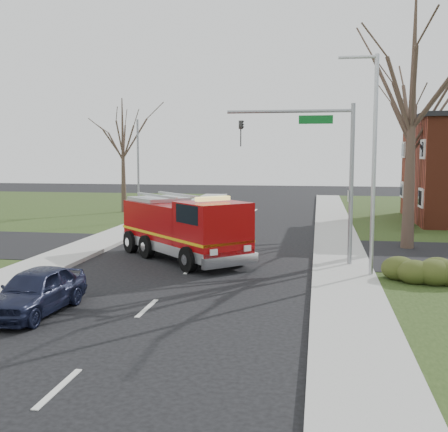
# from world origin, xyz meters

# --- Properties ---
(ground) EXTENTS (120.00, 120.00, 0.00)m
(ground) POSITION_xyz_m (0.00, 0.00, 0.00)
(ground) COLOR black
(ground) RESTS_ON ground
(sidewalk_right) EXTENTS (2.40, 80.00, 0.15)m
(sidewalk_right) POSITION_xyz_m (6.20, 0.00, 0.07)
(sidewalk_right) COLOR #A0A09A
(sidewalk_right) RESTS_ON ground
(sidewalk_left) EXTENTS (2.40, 80.00, 0.15)m
(sidewalk_left) POSITION_xyz_m (-6.20, 0.00, 0.07)
(sidewalk_left) COLOR #A0A09A
(sidewalk_left) RESTS_ON ground
(health_center_sign) EXTENTS (0.12, 2.00, 1.40)m
(health_center_sign) POSITION_xyz_m (10.50, 12.50, 0.88)
(health_center_sign) COLOR #4B1118
(health_center_sign) RESTS_ON ground
(hedge_corner) EXTENTS (2.80, 2.00, 0.90)m
(hedge_corner) POSITION_xyz_m (9.00, -1.00, 0.58)
(hedge_corner) COLOR #323E16
(hedge_corner) RESTS_ON lawn_right
(bare_tree_near) EXTENTS (6.00, 6.00, 12.00)m
(bare_tree_near) POSITION_xyz_m (9.50, 6.00, 7.41)
(bare_tree_near) COLOR #3E2E25
(bare_tree_near) RESTS_ON ground
(bare_tree_far) EXTENTS (5.25, 5.25, 10.50)m
(bare_tree_far) POSITION_xyz_m (11.00, 15.00, 6.49)
(bare_tree_far) COLOR #3E2E25
(bare_tree_far) RESTS_ON ground
(bare_tree_left) EXTENTS (4.50, 4.50, 9.00)m
(bare_tree_left) POSITION_xyz_m (-10.00, 20.00, 5.56)
(bare_tree_left) COLOR #3E2E25
(bare_tree_left) RESTS_ON ground
(traffic_signal_mast) EXTENTS (5.29, 0.18, 6.80)m
(traffic_signal_mast) POSITION_xyz_m (5.21, 1.50, 4.71)
(traffic_signal_mast) COLOR gray
(traffic_signal_mast) RESTS_ON ground
(streetlight_pole) EXTENTS (1.48, 0.16, 8.40)m
(streetlight_pole) POSITION_xyz_m (7.14, -0.50, 4.55)
(streetlight_pole) COLOR #B7BABF
(streetlight_pole) RESTS_ON ground
(utility_pole_far) EXTENTS (0.14, 0.14, 7.00)m
(utility_pole_far) POSITION_xyz_m (-6.80, 14.00, 3.50)
(utility_pole_far) COLOR gray
(utility_pole_far) RESTS_ON ground
(fire_engine) EXTENTS (6.96, 7.12, 3.00)m
(fire_engine) POSITION_xyz_m (-0.73, 1.98, 1.36)
(fire_engine) COLOR #8F0608
(fire_engine) RESTS_ON ground
(parked_car_maroon) EXTENTS (1.87, 4.15, 1.38)m
(parked_car_maroon) POSITION_xyz_m (-3.11, -7.06, 0.69)
(parked_car_maroon) COLOR #171B33
(parked_car_maroon) RESTS_ON ground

